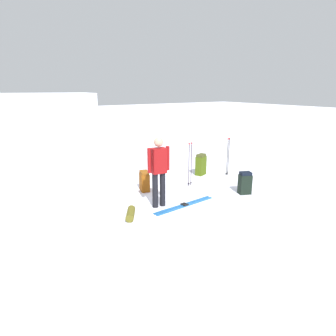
# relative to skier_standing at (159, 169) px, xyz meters

# --- Properties ---
(ground_plane) EXTENTS (80.00, 80.00, 0.00)m
(ground_plane) POSITION_rel_skier_standing_xyz_m (0.72, 0.70, -0.95)
(ground_plane) COLOR white
(skier_standing) EXTENTS (0.57, 0.25, 1.70)m
(skier_standing) POSITION_rel_skier_standing_xyz_m (0.00, 0.00, 0.00)
(skier_standing) COLOR black
(skier_standing) RESTS_ON ground_plane
(ski_pair_near) EXTENTS (1.79, 0.34, 0.05)m
(ski_pair_near) POSITION_rel_skier_standing_xyz_m (0.54, -0.31, -0.94)
(ski_pair_near) COLOR #2262A9
(ski_pair_near) RESTS_ON ground_plane
(backpack_large_dark) EXTENTS (0.42, 0.34, 0.70)m
(backpack_large_dark) POSITION_rel_skier_standing_xyz_m (2.55, 1.52, -0.61)
(backpack_large_dark) COLOR #40550F
(backpack_large_dark) RESTS_ON ground_plane
(backpack_bright) EXTENTS (0.32, 0.42, 0.57)m
(backpack_bright) POSITION_rel_skier_standing_xyz_m (0.24, 1.17, -0.68)
(backpack_bright) COLOR #85430E
(backpack_bright) RESTS_ON ground_plane
(backpack_small_spare) EXTENTS (0.38, 0.34, 0.61)m
(backpack_small_spare) POSITION_rel_skier_standing_xyz_m (2.42, -0.52, -0.65)
(backpack_small_spare) COLOR black
(backpack_small_spare) RESTS_ON ground_plane
(ski_poles_planted_near) EXTENTS (0.18, 0.10, 1.29)m
(ski_poles_planted_near) POSITION_rel_skier_standing_xyz_m (1.59, 0.86, -0.24)
(ski_poles_planted_near) COLOR black
(ski_poles_planted_near) RESTS_ON ground_plane
(ski_poles_planted_far) EXTENTS (0.15, 0.09, 1.24)m
(ski_poles_planted_far) POSITION_rel_skier_standing_xyz_m (3.27, 1.03, -0.26)
(ski_poles_planted_far) COLOR #262423
(ski_poles_planted_far) RESTS_ON ground_plane
(sleeping_mat_rolled) EXTENTS (0.44, 0.56, 0.18)m
(sleeping_mat_rolled) POSITION_rel_skier_standing_xyz_m (-0.86, -0.20, -0.86)
(sleeping_mat_rolled) COLOR brown
(sleeping_mat_rolled) RESTS_ON ground_plane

